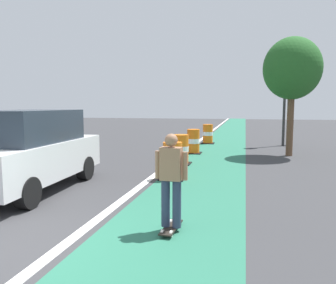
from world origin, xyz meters
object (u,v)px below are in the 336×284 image
Objects in this scene: traffic_barrel_mid at (181,150)px; street_tree_sidewalk at (292,69)px; traffic_barrel_front at (173,161)px; skateboarder_on_lane at (171,179)px; traffic_barrel_far at (208,134)px; traffic_barrel_back at (193,142)px; pedestrian_crossing at (290,129)px; parked_suv_nearest at (30,150)px; traffic_light_corner at (285,80)px.

traffic_barrel_mid is 6.05m from street_tree_sidewalk.
skateboarder_on_lane is at bearing -78.22° from traffic_barrel_front.
traffic_barrel_far is (0.00, 9.51, 0.00)m from traffic_barrel_front.
traffic_barrel_back is 1.00× the size of traffic_barrel_far.
traffic_barrel_far is at bearing 88.05° from traffic_barrel_mid.
traffic_barrel_mid and traffic_barrel_far have the same top height.
street_tree_sidewalk is (3.92, 5.63, 3.14)m from traffic_barrel_front.
traffic_barrel_far is at bearing -178.10° from pedestrian_crossing.
parked_suv_nearest is 10.86m from street_tree_sidewalk.
skateboarder_on_lane reaches higher than traffic_barrel_front.
parked_suv_nearest reaches higher than pedestrian_crossing.
parked_suv_nearest is at bearing -146.80° from traffic_barrel_front.
pedestrian_crossing reaches higher than traffic_barrel_mid.
street_tree_sidewalk is at bearing 36.52° from traffic_barrel_mid.
traffic_barrel_far is at bearing 74.46° from parked_suv_nearest.
traffic_barrel_back and traffic_barrel_far have the same top height.
parked_suv_nearest is 3.89m from traffic_barrel_front.
traffic_barrel_front is at bearing -114.61° from pedestrian_crossing.
traffic_barrel_back is 4.10m from traffic_barrel_far.
traffic_barrel_back is at bearing 96.33° from skateboarder_on_lane.
traffic_barrel_far is 0.68× the size of pedestrian_crossing.
traffic_barrel_mid is (-1.08, 6.62, -0.38)m from skateboarder_on_lane.
traffic_barrel_back is at bearing -137.11° from traffic_light_corner.
traffic_light_corner is (7.29, 11.49, 2.47)m from parked_suv_nearest.
traffic_light_corner is at bearing -1.87° from traffic_barrel_far.
traffic_barrel_front is at bearing 33.20° from parked_suv_nearest.
traffic_light_corner reaches higher than pedestrian_crossing.
street_tree_sidewalk reaches higher than traffic_barrel_mid.
traffic_barrel_front is at bearing -124.84° from street_tree_sidewalk.
pedestrian_crossing is (4.65, 7.10, 0.33)m from traffic_barrel_mid.
street_tree_sidewalk is (3.92, -3.87, 3.14)m from traffic_barrel_far.
traffic_barrel_mid is 2.85m from traffic_barrel_back.
traffic_barrel_back is 6.54m from traffic_light_corner.
skateboarder_on_lane is 1.55× the size of traffic_barrel_far.
skateboarder_on_lane is 1.55× the size of traffic_barrel_mid.
skateboarder_on_lane is 1.55× the size of traffic_barrel_front.
traffic_barrel_back is 6.29m from pedestrian_crossing.
street_tree_sidewalk reaches higher than pedestrian_crossing.
skateboarder_on_lane reaches higher than traffic_barrel_mid.
skateboarder_on_lane is 9.54m from traffic_barrel_back.
skateboarder_on_lane is 1.05× the size of pedestrian_crossing.
traffic_barrel_front is (-0.85, 4.07, -0.38)m from skateboarder_on_lane.
street_tree_sidewalk is at bearing 72.42° from skateboarder_on_lane.
traffic_barrel_mid is (2.99, 4.67, -0.50)m from parked_suv_nearest.
skateboarder_on_lane is at bearing -25.61° from parked_suv_nearest.
traffic_barrel_mid is at bearing 57.33° from parked_suv_nearest.
traffic_light_corner reaches higher than traffic_barrel_mid.
traffic_barrel_back is (-1.05, 9.48, -0.38)m from skateboarder_on_lane.
traffic_barrel_front is 5.42m from traffic_barrel_back.
parked_suv_nearest reaches higher than traffic_barrel_front.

